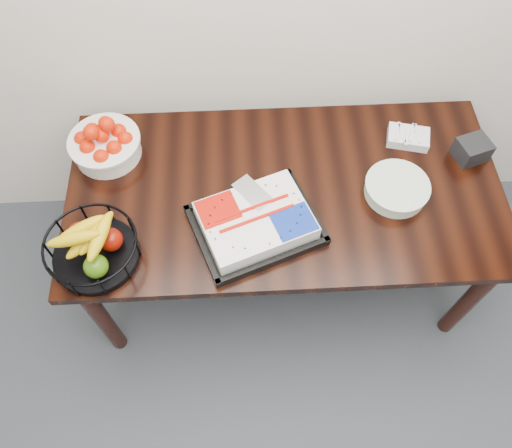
{
  "coord_description": "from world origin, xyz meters",
  "views": [
    {
      "loc": [
        -0.18,
        0.83,
        2.44
      ],
      "look_at": [
        -0.13,
        1.79,
        0.83
      ],
      "focal_mm": 35.0,
      "sensor_mm": 36.0,
      "label": 1
    }
  ],
  "objects_px": {
    "cake_tray": "(256,222)",
    "napkin_box": "(472,150)",
    "tangerine_bowl": "(104,141)",
    "table": "(284,200)",
    "plate_stack": "(396,189)",
    "fruit_basket": "(92,248)"
  },
  "relations": [
    {
      "from": "cake_tray",
      "to": "tangerine_bowl",
      "type": "height_order",
      "value": "tangerine_bowl"
    },
    {
      "from": "table",
      "to": "napkin_box",
      "type": "bearing_deg",
      "value": 9.03
    },
    {
      "from": "tangerine_bowl",
      "to": "napkin_box",
      "type": "bearing_deg",
      "value": -3.53
    },
    {
      "from": "tangerine_bowl",
      "to": "fruit_basket",
      "type": "bearing_deg",
      "value": -89.19
    },
    {
      "from": "cake_tray",
      "to": "fruit_basket",
      "type": "height_order",
      "value": "fruit_basket"
    },
    {
      "from": "tangerine_bowl",
      "to": "napkin_box",
      "type": "height_order",
      "value": "tangerine_bowl"
    },
    {
      "from": "table",
      "to": "tangerine_bowl",
      "type": "distance_m",
      "value": 0.8
    },
    {
      "from": "tangerine_bowl",
      "to": "fruit_basket",
      "type": "height_order",
      "value": "tangerine_bowl"
    },
    {
      "from": "table",
      "to": "cake_tray",
      "type": "height_order",
      "value": "cake_tray"
    },
    {
      "from": "table",
      "to": "tangerine_bowl",
      "type": "relative_size",
      "value": 5.96
    },
    {
      "from": "cake_tray",
      "to": "table",
      "type": "bearing_deg",
      "value": 53.86
    },
    {
      "from": "plate_stack",
      "to": "napkin_box",
      "type": "distance_m",
      "value": 0.39
    },
    {
      "from": "fruit_basket",
      "to": "napkin_box",
      "type": "xyz_separation_m",
      "value": [
        1.54,
        0.41,
        -0.03
      ]
    },
    {
      "from": "cake_tray",
      "to": "napkin_box",
      "type": "relative_size",
      "value": 4.39
    },
    {
      "from": "plate_stack",
      "to": "cake_tray",
      "type": "bearing_deg",
      "value": -166.99
    },
    {
      "from": "napkin_box",
      "to": "fruit_basket",
      "type": "bearing_deg",
      "value": -165.18
    },
    {
      "from": "table",
      "to": "napkin_box",
      "type": "xyz_separation_m",
      "value": [
        0.8,
        0.13,
        0.13
      ]
    },
    {
      "from": "table",
      "to": "plate_stack",
      "type": "height_order",
      "value": "plate_stack"
    },
    {
      "from": "tangerine_bowl",
      "to": "table",
      "type": "bearing_deg",
      "value": -16.62
    },
    {
      "from": "table",
      "to": "tangerine_bowl",
      "type": "bearing_deg",
      "value": 163.38
    },
    {
      "from": "table",
      "to": "fruit_basket",
      "type": "relative_size",
      "value": 5.24
    },
    {
      "from": "tangerine_bowl",
      "to": "plate_stack",
      "type": "bearing_deg",
      "value": -12.73
    }
  ]
}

